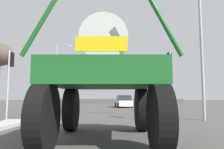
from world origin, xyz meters
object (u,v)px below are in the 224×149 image
Objects in this scene: oversize_sprayer at (105,79)px; sedan_ahead at (124,102)px; streetlight_near_right at (204,37)px; traffic_signal_near_left at (10,69)px; traffic_signal_near_right at (170,70)px; streetlight_far_left at (58,71)px.

oversize_sprayer is 20.37m from sedan_ahead.
oversize_sprayer is at bearing -133.58° from streetlight_near_right.
sedan_ahead is at bearing -4.60° from oversize_sprayer.
traffic_signal_near_left is (-6.06, 5.13, 1.01)m from oversize_sprayer.
sedan_ahead is at bearing 108.42° from streetlight_near_right.
traffic_signal_near_right is (9.36, 0.00, -0.09)m from traffic_signal_near_left.
sedan_ahead is 0.48× the size of streetlight_near_right.
oversize_sprayer is at bearing -68.90° from streetlight_far_left.
traffic_signal_near_right reaches higher than sedan_ahead.
sedan_ahead is 15.86m from streetlight_near_right.
oversize_sprayer is 22.78m from streetlight_far_left.
oversize_sprayer reaches higher than sedan_ahead.
sedan_ahead is 15.56m from traffic_signal_near_right.
streetlight_far_left is (-8.85, 0.78, 4.00)m from sedan_ahead.
streetlight_far_left is at bearing 18.50° from oversize_sprayer.
streetlight_near_right is (11.60, 0.69, 1.96)m from traffic_signal_near_left.
sedan_ahead is at bearing 99.66° from traffic_signal_near_right.
traffic_signal_near_left is at bearing -179.99° from traffic_signal_near_right.
traffic_signal_near_left reaches higher than sedan_ahead.
sedan_ahead is 0.51× the size of streetlight_far_left.
sedan_ahead is at bearing 65.95° from traffic_signal_near_left.
sedan_ahead is 1.08× the size of traffic_signal_near_right.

